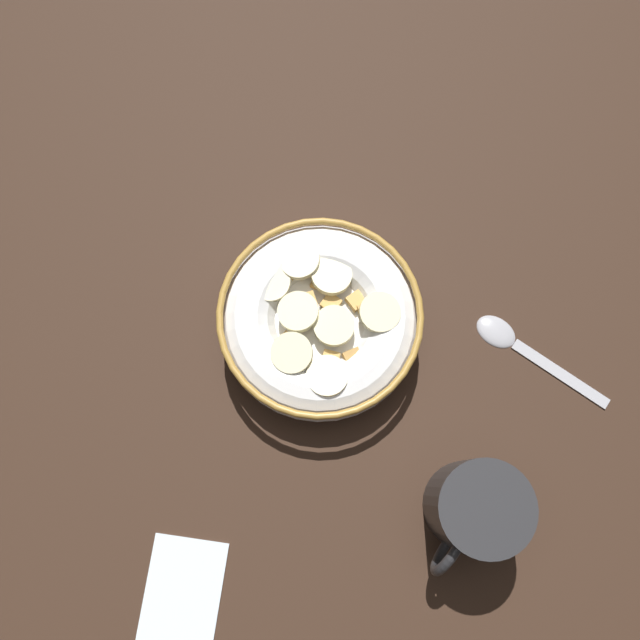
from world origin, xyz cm
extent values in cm
cube|color=#332116|center=(0.00, 0.00, -1.00)|extent=(99.09, 99.09, 2.00)
cylinder|color=white|center=(0.00, 0.00, 0.30)|extent=(9.62, 9.62, 0.60)
torus|color=white|center=(0.00, 0.00, 2.50)|extent=(17.49, 17.49, 4.99)
torus|color=#B28438|center=(0.00, 0.00, 4.69)|extent=(17.56, 17.56, 0.60)
cylinder|color=white|center=(0.00, 0.00, 3.09)|extent=(14.49, 14.49, 0.40)
cube|color=tan|center=(-2.87, 2.93, 3.80)|extent=(2.00, 1.97, 0.81)
cube|color=#AD7F42|center=(-5.26, 3.23, 3.76)|extent=(1.88, 1.92, 0.81)
cube|color=tan|center=(-3.09, 1.65, 3.61)|extent=(1.86, 1.82, 0.83)
cube|color=tan|center=(3.32, -1.04, 3.70)|extent=(1.61, 1.54, 0.82)
cube|color=tan|center=(-1.61, -0.35, 3.75)|extent=(1.44, 1.45, 0.66)
cube|color=#B78947|center=(-2.69, -1.88, 3.62)|extent=(1.78, 1.75, 0.76)
cube|color=#B78947|center=(1.89, 5.88, 3.67)|extent=(1.54, 1.56, 0.70)
cube|color=tan|center=(-4.12, 4.91, 3.72)|extent=(1.91, 1.86, 0.84)
cube|color=#AD7F42|center=(2.63, -4.81, 3.66)|extent=(2.04, 2.03, 0.70)
cube|color=tan|center=(3.68, 2.90, 3.65)|extent=(1.94, 1.92, 0.74)
cube|color=#B78947|center=(-4.68, -2.76, 3.68)|extent=(1.80, 1.84, 0.77)
cube|color=tan|center=(-0.59, -1.71, 3.78)|extent=(2.01, 2.00, 0.69)
cube|color=tan|center=(-0.55, 5.43, 3.56)|extent=(1.64, 1.66, 0.69)
cube|color=tan|center=(-1.79, -4.75, 3.56)|extent=(1.85, 1.81, 0.77)
cube|color=#B78947|center=(-4.61, -1.39, 3.58)|extent=(1.81, 1.80, 0.66)
cube|color=tan|center=(6.19, 1.09, 3.61)|extent=(2.03, 2.04, 0.71)
cube|color=#AD7F42|center=(1.21, 4.31, 3.79)|extent=(2.00, 1.98, 0.78)
cube|color=tan|center=(2.38, 2.80, 3.55)|extent=(1.88, 1.87, 0.71)
cube|color=tan|center=(6.49, -0.34, 3.55)|extent=(2.06, 2.06, 0.76)
cylinder|color=beige|center=(0.85, -1.67, 4.76)|extent=(4.73, 4.77, 1.20)
cylinder|color=#F9EFC6|center=(0.35, -5.27, 4.36)|extent=(4.31, 4.29, 1.16)
cylinder|color=#F9EFC6|center=(-3.00, -4.29, 4.66)|extent=(3.96, 3.97, 1.36)
cylinder|color=#F9EFC6|center=(3.85, 3.52, 4.64)|extent=(3.68, 3.69, 1.32)
cylinder|color=#F4EABC|center=(-3.52, -1.30, 4.38)|extent=(4.51, 4.46, 1.11)
cylinder|color=beige|center=(-3.12, 3.97, 4.76)|extent=(4.94, 4.96, 1.02)
cylinder|color=beige|center=(4.02, 0.02, 4.84)|extent=(4.89, 4.86, 1.14)
cylinder|color=beige|center=(0.34, 1.46, 4.41)|extent=(4.94, 4.96, 0.88)
ellipsoid|color=#A5A5AD|center=(-9.02, 13.23, 0.40)|extent=(2.69, 3.83, 0.80)
cube|color=#A5A5AD|center=(-9.08, 19.95, 0.18)|extent=(1.08, 9.64, 0.36)
cylinder|color=#262628|center=(5.40, 19.24, 3.89)|extent=(7.47, 7.47, 7.78)
torus|color=#262628|center=(9.13, 19.24, 3.89)|extent=(5.16, 0.80, 5.16)
cube|color=silver|center=(25.77, 4.32, 0.15)|extent=(12.23, 10.46, 0.30)
camera|label=1|loc=(11.18, 8.01, 59.00)|focal=37.39mm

